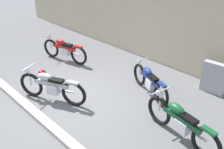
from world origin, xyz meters
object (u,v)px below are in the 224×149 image
object	(u,v)px
motorcycle_blue	(150,81)
motorcycle_green	(180,122)
helmet	(42,74)
motorcycle_red	(64,49)
motorcycle_silver	(51,86)
stone_marker	(214,78)

from	to	relation	value
motorcycle_blue	motorcycle_green	bearing A→B (deg)	170.40
motorcycle_blue	motorcycle_green	world-z (taller)	motorcycle_green
helmet	motorcycle_red	bearing A→B (deg)	115.07
helmet	motorcycle_silver	distance (m)	1.57
helmet	motorcycle_green	bearing A→B (deg)	8.47
helmet	motorcycle_red	xyz separation A→B (m)	(-0.65, 1.38, 0.32)
stone_marker	motorcycle_red	xyz separation A→B (m)	(-5.16, -1.90, -0.03)
helmet	stone_marker	bearing A→B (deg)	36.06
motorcycle_red	motorcycle_blue	world-z (taller)	motorcycle_red
motorcycle_red	motorcycle_green	size ratio (longest dim) A/B	0.96
stone_marker	helmet	distance (m)	5.59
helmet	motorcycle_green	distance (m)	5.01
motorcycle_silver	motorcycle_blue	distance (m)	2.92
stone_marker	motorcycle_red	bearing A→B (deg)	-159.74
stone_marker	motorcycle_green	xyz separation A→B (m)	(0.43, -2.55, -0.02)
motorcycle_green	motorcycle_blue	bearing A→B (deg)	-21.19
motorcycle_silver	motorcycle_blue	xyz separation A→B (m)	(1.75, 2.33, -0.04)
motorcycle_silver	helmet	bearing A→B (deg)	-44.34
stone_marker	motorcycle_red	world-z (taller)	stone_marker
motorcycle_green	helmet	bearing A→B (deg)	19.03
motorcycle_red	motorcycle_blue	distance (m)	3.87
motorcycle_silver	motorcycle_blue	world-z (taller)	motorcycle_silver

